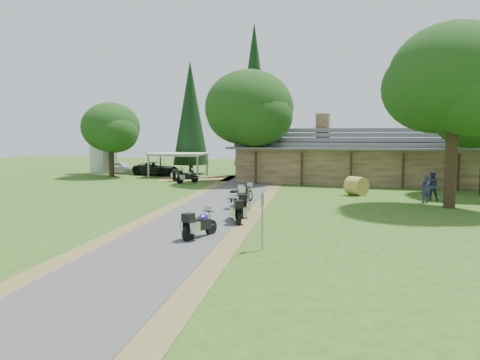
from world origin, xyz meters
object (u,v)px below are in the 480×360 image
(car_dark_suv, at_px, (156,165))
(motorcycle_row_c, at_px, (242,203))
(motorcycle_carport_a, at_px, (179,174))
(motorcycle_row_d, at_px, (238,197))
(silo, at_px, (104,146))
(motorcycle_row_b, at_px, (235,209))
(hay_bale, at_px, (356,186))
(motorcycle_carport_b, at_px, (187,176))
(lodge, at_px, (355,155))
(motorcycle_row_e, at_px, (248,193))
(motorcycle_row_a, at_px, (200,223))
(carport, at_px, (178,165))
(car_white_sedan, at_px, (121,166))

(car_dark_suv, height_order, motorcycle_row_c, car_dark_suv)
(motorcycle_row_c, bearing_deg, motorcycle_carport_a, 15.09)
(motorcycle_row_c, xyz_separation_m, motorcycle_row_d, (-1.00, 2.49, -0.07))
(silo, height_order, motorcycle_row_b, silo)
(motorcycle_row_b, relative_size, hay_bale, 1.47)
(motorcycle_carport_b, distance_m, hay_bale, 15.22)
(lodge, bearing_deg, car_dark_suv, 177.46)
(silo, distance_m, motorcycle_row_d, 29.05)
(motorcycle_row_c, distance_m, motorcycle_row_e, 4.66)
(silo, xyz_separation_m, motorcycle_row_d, (21.63, -19.24, -2.44))
(motorcycle_row_a, distance_m, hay_bale, 16.87)
(motorcycle_row_a, bearing_deg, motorcycle_row_d, 23.16)
(lodge, distance_m, carport, 17.27)
(motorcycle_row_e, distance_m, hay_bale, 8.52)
(car_white_sedan, bearing_deg, silo, 93.10)
(lodge, relative_size, motorcycle_row_d, 11.83)
(car_dark_suv, bearing_deg, silo, 92.77)
(car_white_sedan, xyz_separation_m, motorcycle_row_a, (20.51, -27.46, -0.23))
(car_white_sedan, bearing_deg, motorcycle_row_b, -137.47)
(motorcycle_row_b, distance_m, motorcycle_row_c, 1.90)
(motorcycle_row_d, height_order, motorcycle_carport_b, motorcycle_carport_b)
(lodge, height_order, hay_bale, lodge)
(motorcycle_row_a, relative_size, motorcycle_row_e, 1.08)
(carport, height_order, motorcycle_row_c, carport)
(car_white_sedan, xyz_separation_m, motorcycle_carport_a, (9.40, -5.32, -0.24))
(lodge, distance_m, motorcycle_carport_a, 16.15)
(motorcycle_carport_b, bearing_deg, car_white_sedan, 93.35)
(carport, distance_m, hay_bale, 20.35)
(car_white_sedan, distance_m, motorcycle_row_a, 34.27)
(motorcycle_row_b, xyz_separation_m, motorcycle_row_d, (-1.24, 4.37, -0.04))
(silo, bearing_deg, carport, -10.81)
(silo, height_order, motorcycle_carport_b, silo)
(carport, relative_size, car_white_sedan, 1.08)
(car_white_sedan, distance_m, motorcycle_row_b, 31.54)
(lodge, xyz_separation_m, motorcycle_row_c, (-4.44, -20.15, -1.76))
(carport, distance_m, motorcycle_row_c, 23.62)
(motorcycle_row_d, relative_size, motorcycle_row_e, 1.05)
(motorcycle_row_c, bearing_deg, motorcycle_row_b, 167.99)
(motorcycle_row_e, height_order, motorcycle_carport_b, motorcycle_carport_b)
(motorcycle_row_c, bearing_deg, car_dark_suv, 17.91)
(car_white_sedan, bearing_deg, carport, -102.81)
(silo, height_order, motorcycle_carport_a, silo)
(motorcycle_carport_b, bearing_deg, motorcycle_row_d, -108.12)
(motorcycle_row_a, bearing_deg, lodge, 6.75)
(motorcycle_row_a, bearing_deg, car_dark_suv, 47.23)
(car_dark_suv, relative_size, motorcycle_row_c, 2.72)
(motorcycle_row_c, xyz_separation_m, hay_bale, (5.21, 10.36, -0.03))
(carport, height_order, car_white_sedan, carport)
(motorcycle_row_e, relative_size, motorcycle_carport_a, 0.94)
(hay_bale, bearing_deg, car_white_sedan, 156.08)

